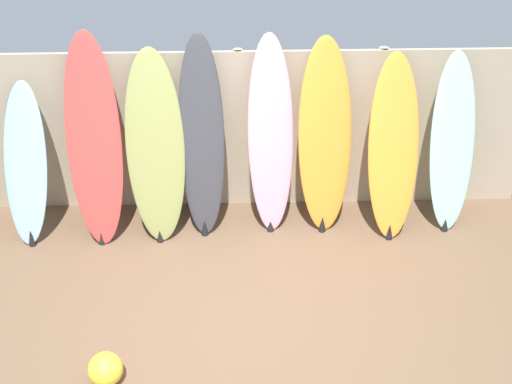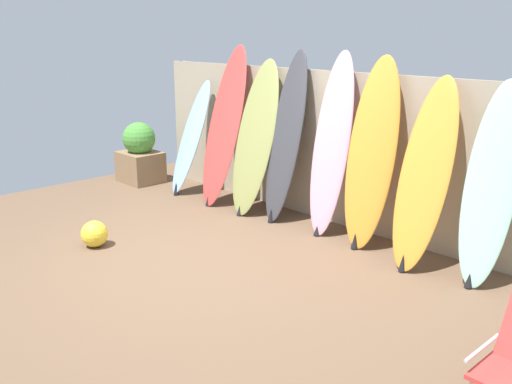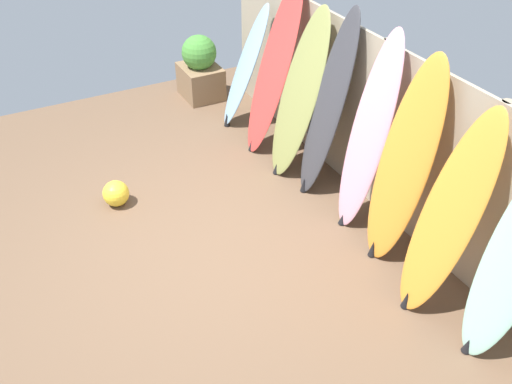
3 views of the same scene
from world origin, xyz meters
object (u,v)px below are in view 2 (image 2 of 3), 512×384
surfboard_skyblue_0 (191,138)px  surfboard_pink_4 (331,145)px  surfboard_red_1 (224,127)px  surfboard_charcoal_3 (286,138)px  surfboard_orange_6 (425,175)px  surfboard_seafoam_7 (491,186)px  surfboard_orange_5 (372,154)px  surfboard_olive_2 (255,138)px  planter_box (140,155)px  beach_ball (94,234)px

surfboard_skyblue_0 → surfboard_pink_4: 2.47m
surfboard_red_1 → surfboard_charcoal_3: size_ratio=1.02×
surfboard_pink_4 → surfboard_orange_6: size_ratio=1.11×
surfboard_orange_6 → surfboard_seafoam_7: (0.61, 0.07, -0.00)m
surfboard_orange_5 → surfboard_seafoam_7: (1.29, -0.02, -0.09)m
surfboard_olive_2 → surfboard_orange_6: surfboard_olive_2 is taller
surfboard_skyblue_0 → surfboard_seafoam_7: (4.29, 0.07, 0.13)m
surfboard_charcoal_3 → planter_box: surfboard_charcoal_3 is taller
surfboard_orange_5 → surfboard_seafoam_7: surfboard_orange_5 is taller
surfboard_red_1 → surfboard_skyblue_0: bearing=-178.6°
surfboard_seafoam_7 → surfboard_charcoal_3: bearing=179.7°
surfboard_red_1 → surfboard_orange_6: 2.97m
surfboard_pink_4 → surfboard_orange_6: 1.23m
surfboard_red_1 → surfboard_pink_4: surfboard_red_1 is taller
surfboard_red_1 → surfboard_charcoal_3: (1.06, 0.07, -0.02)m
planter_box → surfboard_skyblue_0: bearing=13.3°
surfboard_red_1 → beach_ball: (0.31, -2.11, -0.88)m
surfboard_orange_5 → surfboard_olive_2: bearing=-177.6°
surfboard_skyblue_0 → surfboard_olive_2: (1.31, 0.01, 0.17)m
surfboard_pink_4 → surfboard_seafoam_7: surfboard_pink_4 is taller
surfboard_seafoam_7 → planter_box: size_ratio=2.01×
surfboard_orange_5 → planter_box: bearing=-175.4°
planter_box → surfboard_charcoal_3: bearing=6.6°
surfboard_red_1 → surfboard_olive_2: surfboard_red_1 is taller
surfboard_olive_2 → planter_box: size_ratio=2.09×
surfboard_seafoam_7 → planter_box: bearing=-176.7°
surfboard_orange_6 → beach_ball: 3.46m
surfboard_red_1 → beach_ball: bearing=-81.6°
surfboard_olive_2 → surfboard_orange_5: size_ratio=0.95×
surfboard_charcoal_3 → surfboard_orange_5: size_ratio=1.01×
surfboard_skyblue_0 → planter_box: size_ratio=1.73×
surfboard_seafoam_7 → surfboard_red_1: bearing=-179.2°
surfboard_skyblue_0 → surfboard_orange_6: 3.68m
surfboard_orange_6 → surfboard_seafoam_7: bearing=6.8°
surfboard_skyblue_0 → surfboard_seafoam_7: 4.29m
planter_box → surfboard_red_1: bearing=8.4°
surfboard_orange_6 → surfboard_pink_4: bearing=175.4°
surfboard_olive_2 → beach_ball: 2.28m
beach_ball → surfboard_seafoam_7: bearing=33.5°
surfboard_orange_5 → planter_box: 4.04m
surfboard_olive_2 → surfboard_pink_4: size_ratio=0.94×
surfboard_charcoal_3 → surfboard_pink_4: 0.69m
surfboard_olive_2 → planter_box: (-2.29, -0.25, -0.53)m
surfboard_pink_4 → beach_ball: bearing=-123.1°
surfboard_skyblue_0 → surfboard_red_1: 0.75m
surfboard_charcoal_3 → surfboard_orange_6: 1.92m
surfboard_skyblue_0 → surfboard_orange_5: surfboard_orange_5 is taller
surfboard_orange_5 → surfboard_charcoal_3: bearing=-180.0°
surfboard_pink_4 → surfboard_orange_5: size_ratio=1.02×
surfboard_skyblue_0 → surfboard_orange_5: (3.00, 0.08, 0.22)m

